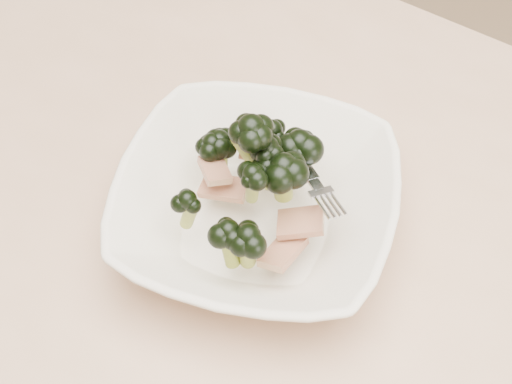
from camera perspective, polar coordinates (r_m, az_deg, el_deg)
dining_table at (r=0.72m, az=4.35°, el=-11.82°), size 1.20×0.80×0.75m
broccoli_dish at (r=0.64m, az=0.02°, el=-0.52°), size 0.32×0.32×0.13m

